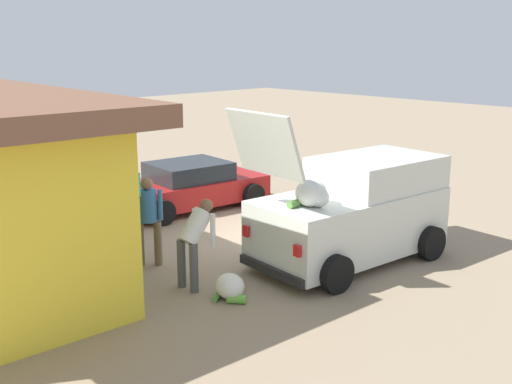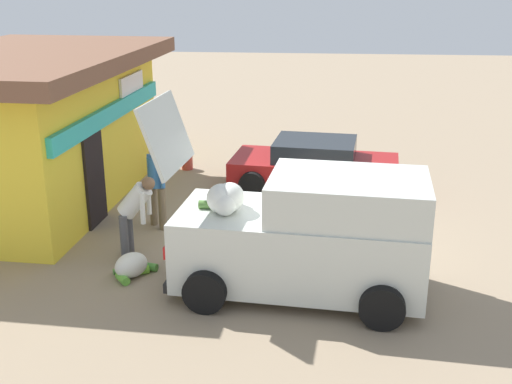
% 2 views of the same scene
% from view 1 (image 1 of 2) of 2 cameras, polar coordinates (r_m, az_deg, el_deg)
% --- Properties ---
extents(ground_plane, '(60.00, 60.00, 0.00)m').
position_cam_1_polar(ground_plane, '(13.92, -0.33, -3.99)').
color(ground_plane, gray).
extents(delivery_van, '(2.43, 4.45, 3.10)m').
position_cam_1_polar(delivery_van, '(12.31, 8.94, -1.68)').
color(delivery_van, silver).
rests_on(delivery_van, ground_plane).
extents(parked_sedan, '(2.48, 4.09, 1.19)m').
position_cam_1_polar(parked_sedan, '(16.15, -6.10, 0.54)').
color(parked_sedan, maroon).
rests_on(parked_sedan, ground_plane).
extents(vendor_standing, '(0.48, 0.48, 1.73)m').
position_cam_1_polar(vendor_standing, '(12.05, -9.80, -2.04)').
color(vendor_standing, '#726047').
rests_on(vendor_standing, ground_plane).
extents(customer_bending, '(0.57, 0.71, 1.54)m').
position_cam_1_polar(customer_bending, '(10.90, -5.60, -4.03)').
color(customer_bending, '#4C4C51').
rests_on(customer_bending, ground_plane).
extents(unloaded_banana_pile, '(0.81, 0.76, 0.41)m').
position_cam_1_polar(unloaded_banana_pile, '(10.67, -2.36, -8.64)').
color(unloaded_banana_pile, silver).
rests_on(unloaded_banana_pile, ground_plane).
extents(paint_bucket, '(0.29, 0.29, 0.40)m').
position_cam_1_polar(paint_bucket, '(15.60, -18.73, -1.99)').
color(paint_bucket, '#BF3F33').
rests_on(paint_bucket, ground_plane).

